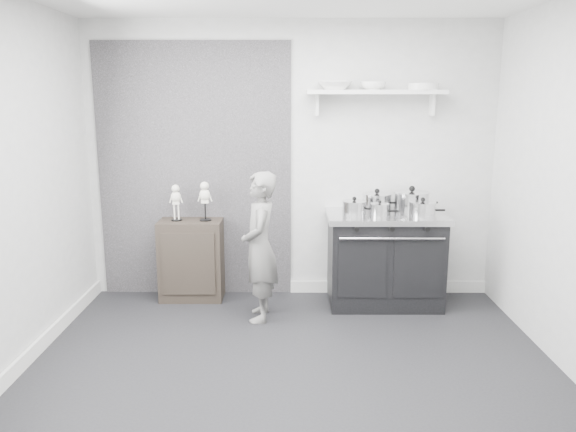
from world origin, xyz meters
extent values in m
plane|color=black|center=(0.00, 0.00, 0.00)|extent=(4.00, 4.00, 0.00)
cube|color=#B0B0AE|center=(0.00, 1.80, 1.35)|extent=(4.00, 0.02, 2.70)
cube|color=#B0B0AE|center=(0.00, -1.80, 1.35)|extent=(4.00, 0.02, 2.70)
cube|color=black|center=(-0.95, 1.79, 1.25)|extent=(1.90, 0.02, 2.50)
cube|color=silver|center=(1.00, 1.78, 0.06)|extent=(2.00, 0.03, 0.12)
cube|color=silver|center=(-1.98, 0.00, 0.06)|extent=(0.03, 3.60, 0.12)
cube|color=silver|center=(0.80, 1.67, 2.02)|extent=(1.30, 0.26, 0.04)
cube|color=silver|center=(0.25, 1.74, 1.90)|extent=(0.03, 0.12, 0.20)
cube|color=silver|center=(1.35, 1.74, 1.90)|extent=(0.03, 0.12, 0.20)
cube|color=black|center=(0.90, 1.48, 0.42)|extent=(1.05, 0.63, 0.84)
cube|color=silver|center=(0.90, 1.48, 0.87)|extent=(1.12, 0.67, 0.05)
cube|color=black|center=(0.65, 1.16, 0.44)|extent=(0.44, 0.02, 0.55)
cube|color=black|center=(1.16, 1.16, 0.44)|extent=(0.44, 0.02, 0.55)
cylinder|color=silver|center=(0.90, 1.13, 0.74)|extent=(0.95, 0.02, 0.02)
cylinder|color=black|center=(0.59, 1.15, 0.82)|extent=(0.04, 0.03, 0.04)
cylinder|color=black|center=(0.90, 1.15, 0.82)|extent=(0.04, 0.03, 0.04)
cylinder|color=black|center=(1.22, 1.15, 0.82)|extent=(0.04, 0.03, 0.04)
cube|color=black|center=(-0.98, 1.61, 0.40)|extent=(0.61, 0.36, 0.80)
imported|color=slate|center=(-0.28, 1.09, 0.67)|extent=(0.34, 0.50, 1.34)
cylinder|color=silver|center=(0.59, 1.41, 0.95)|extent=(0.22, 0.22, 0.12)
cylinder|color=silver|center=(0.59, 1.41, 1.02)|extent=(0.23, 0.23, 0.02)
sphere|color=black|center=(0.59, 1.41, 1.05)|extent=(0.04, 0.04, 0.04)
cylinder|color=black|center=(0.74, 1.41, 0.95)|extent=(0.10, 0.02, 0.02)
cylinder|color=silver|center=(0.83, 1.62, 0.97)|extent=(0.28, 0.28, 0.15)
cylinder|color=silver|center=(0.83, 1.62, 1.05)|extent=(0.28, 0.28, 0.02)
sphere|color=black|center=(0.83, 1.62, 1.09)|extent=(0.05, 0.05, 0.05)
cylinder|color=black|center=(1.01, 1.62, 0.97)|extent=(0.10, 0.02, 0.02)
cylinder|color=silver|center=(1.16, 1.56, 0.98)|extent=(0.32, 0.32, 0.18)
cylinder|color=silver|center=(1.16, 1.56, 1.08)|extent=(0.33, 0.33, 0.02)
sphere|color=black|center=(1.16, 1.56, 1.12)|extent=(0.06, 0.06, 0.06)
cylinder|color=black|center=(1.36, 1.56, 0.98)|extent=(0.10, 0.02, 0.02)
cylinder|color=silver|center=(1.21, 1.33, 0.96)|extent=(0.24, 0.24, 0.12)
cylinder|color=silver|center=(1.21, 1.33, 1.03)|extent=(0.24, 0.24, 0.02)
sphere|color=black|center=(1.21, 1.33, 1.05)|extent=(0.04, 0.04, 0.04)
cylinder|color=black|center=(1.37, 1.33, 0.96)|extent=(0.10, 0.02, 0.02)
cylinder|color=silver|center=(0.81, 1.32, 0.95)|extent=(0.17, 0.17, 0.11)
cylinder|color=silver|center=(0.81, 1.32, 1.01)|extent=(0.17, 0.17, 0.02)
sphere|color=black|center=(0.81, 1.32, 1.04)|extent=(0.03, 0.03, 0.03)
cylinder|color=black|center=(0.94, 1.32, 0.95)|extent=(0.10, 0.02, 0.02)
imported|color=white|center=(0.41, 1.67, 2.08)|extent=(0.32, 0.32, 0.08)
imported|color=white|center=(0.77, 1.67, 2.08)|extent=(0.24, 0.24, 0.07)
cylinder|color=silver|center=(1.24, 1.67, 2.07)|extent=(0.28, 0.28, 0.06)
camera|label=1|loc=(-0.01, -3.72, 1.98)|focal=35.00mm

